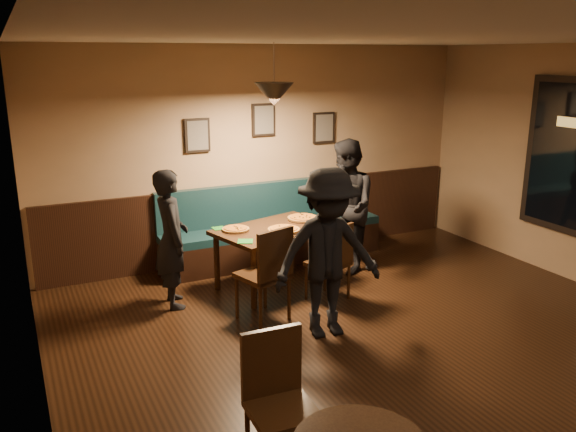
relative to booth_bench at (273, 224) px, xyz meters
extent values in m
plane|color=black|center=(0.00, -3.20, -0.50)|extent=(7.00, 7.00, 0.00)
plane|color=silver|center=(0.00, -3.20, 2.30)|extent=(7.00, 7.00, 0.00)
plane|color=#8C704F|center=(0.00, 0.30, 0.90)|extent=(6.00, 0.00, 6.00)
plane|color=#8C704F|center=(-3.00, -3.20, 0.90)|extent=(0.00, 7.00, 7.00)
cube|color=black|center=(0.00, 0.27, 0.00)|extent=(5.88, 0.06, 1.00)
cube|color=black|center=(-0.90, 0.27, 1.20)|extent=(0.32, 0.04, 0.42)
cube|color=black|center=(0.00, 0.27, 1.35)|extent=(0.32, 0.04, 0.42)
cube|color=black|center=(0.90, 0.27, 1.20)|extent=(0.32, 0.04, 0.42)
cone|color=black|center=(-0.35, -0.82, 1.75)|extent=(0.44, 0.44, 0.25)
cube|color=black|center=(-0.35, -0.82, -0.14)|extent=(1.52, 1.18, 0.72)
imported|color=black|center=(-1.57, -0.83, 0.26)|extent=(0.41, 0.58, 1.52)
imported|color=black|center=(0.67, -0.73, 0.34)|extent=(0.76, 0.91, 1.68)
imported|color=black|center=(-0.41, -2.17, 0.33)|extent=(1.14, 0.74, 1.66)
cylinder|color=orange|center=(-0.79, -0.72, 0.24)|extent=(0.38, 0.38, 0.04)
cylinder|color=orange|center=(-0.31, -0.99, 0.24)|extent=(0.47, 0.47, 0.04)
cylinder|color=orange|center=(0.11, -0.65, 0.24)|extent=(0.40, 0.40, 0.04)
cylinder|color=black|center=(0.21, -1.17, 0.29)|extent=(0.07, 0.07, 0.14)
cylinder|color=#AA1605|center=(0.23, -0.91, 0.28)|extent=(0.04, 0.04, 0.13)
cube|color=#1C6A1E|center=(-0.94, -0.56, 0.22)|extent=(0.14, 0.14, 0.01)
cube|color=#217F27|center=(-0.85, -1.15, 0.22)|extent=(0.22, 0.22, 0.01)
cube|color=silver|center=(-0.36, -1.23, 0.22)|extent=(0.20, 0.02, 0.00)
camera|label=1|loc=(-3.07, -6.77, 2.17)|focal=36.54mm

